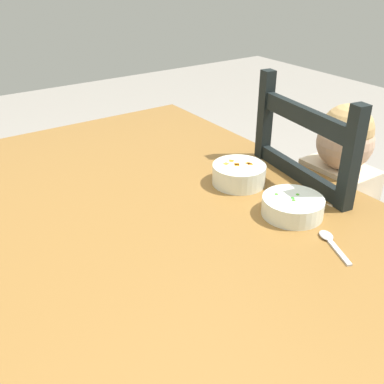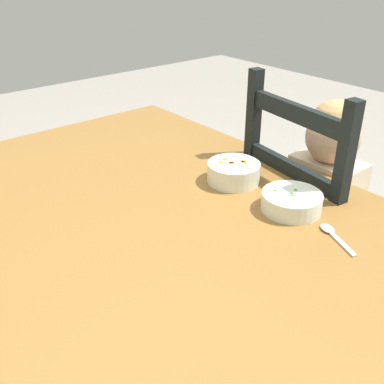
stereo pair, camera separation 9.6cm
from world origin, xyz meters
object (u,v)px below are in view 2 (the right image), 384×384
(dining_table, at_px, (154,237))
(child_figure, at_px, (319,198))
(bowl_of_peas, at_px, (291,201))
(bowl_of_carrots, at_px, (234,172))
(dining_chair, at_px, (311,236))
(spoon, at_px, (332,233))

(dining_table, distance_m, child_figure, 0.59)
(bowl_of_peas, distance_m, bowl_of_carrots, 0.21)
(child_figure, xyz_separation_m, bowl_of_peas, (0.11, -0.29, 0.14))
(dining_chair, height_order, bowl_of_peas, dining_chair)
(spoon, bearing_deg, dining_table, -144.66)
(bowl_of_carrots, bearing_deg, child_figure, 69.89)
(dining_table, xyz_separation_m, bowl_of_peas, (0.23, 0.28, 0.11))
(dining_chair, bearing_deg, bowl_of_peas, -68.55)
(bowl_of_peas, height_order, spoon, bowl_of_peas)
(child_figure, xyz_separation_m, bowl_of_carrots, (-0.11, -0.29, 0.14))
(dining_chair, xyz_separation_m, child_figure, (0.01, -0.00, 0.15))
(bowl_of_peas, distance_m, spoon, 0.14)
(dining_table, relative_size, bowl_of_peas, 9.46)
(dining_table, distance_m, spoon, 0.46)
(dining_chair, xyz_separation_m, spoon, (0.25, -0.31, 0.27))
(dining_table, bearing_deg, child_figure, 77.77)
(dining_table, bearing_deg, dining_chair, 78.59)
(bowl_of_peas, bearing_deg, dining_table, -129.65)
(child_figure, bearing_deg, bowl_of_carrots, -110.11)
(dining_table, height_order, child_figure, child_figure)
(bowl_of_peas, bearing_deg, dining_chair, 111.45)
(child_figure, distance_m, bowl_of_peas, 0.34)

